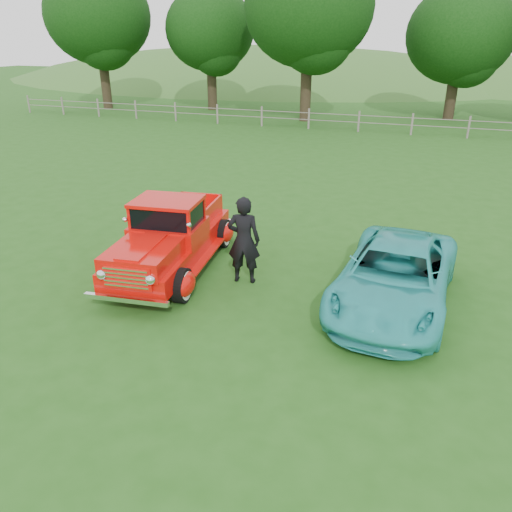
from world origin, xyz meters
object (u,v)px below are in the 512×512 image
(tree_near_west, at_px, (309,7))
(red_pickup, at_px, (171,238))
(tree_near_east, at_px, (461,35))
(tree_mid_west, at_px, (210,30))
(man, at_px, (244,240))
(teal_sedan, at_px, (395,276))
(tree_far_west, at_px, (98,16))

(tree_near_west, relative_size, red_pickup, 2.03)
(tree_near_west, height_order, tree_near_east, tree_near_west)
(tree_mid_west, xyz_separation_m, tree_near_east, (17.00, 1.00, -0.30))
(man, bearing_deg, tree_near_west, -89.50)
(teal_sedan, bearing_deg, tree_near_east, 91.99)
(teal_sedan, bearing_deg, tree_near_west, 112.93)
(tree_far_west, relative_size, man, 4.86)
(tree_mid_west, bearing_deg, red_pickup, -68.07)
(tree_near_west, relative_size, teal_sedan, 2.18)
(red_pickup, height_order, man, man)
(tree_mid_west, bearing_deg, tree_far_west, -165.96)
(tree_far_west, relative_size, tree_near_west, 0.95)
(tree_near_west, distance_m, man, 24.53)
(tree_near_east, relative_size, man, 4.08)
(tree_near_west, bearing_deg, man, -79.10)
(tree_far_west, xyz_separation_m, teal_sedan, (23.87, -24.41, -5.82))
(teal_sedan, bearing_deg, tree_far_west, 138.72)
(red_pickup, distance_m, teal_sedan, 5.26)
(tree_near_east, bearing_deg, tree_far_west, -173.16)
(tree_near_west, distance_m, teal_sedan, 25.45)
(tree_near_east, height_order, red_pickup, tree_near_east)
(teal_sedan, xyz_separation_m, man, (-3.36, -0.00, 0.36))
(man, bearing_deg, tree_mid_west, -75.06)
(tree_near_east, bearing_deg, tree_near_west, -156.04)
(red_pickup, distance_m, man, 1.92)
(tree_near_east, distance_m, red_pickup, 28.44)
(tree_mid_west, relative_size, tree_near_east, 1.02)
(tree_far_west, xyz_separation_m, tree_near_west, (16.00, -1.00, 0.31))
(tree_far_west, height_order, tree_near_west, tree_near_west)
(tree_far_west, distance_m, tree_mid_west, 8.30)
(tree_far_west, bearing_deg, tree_near_east, 6.84)
(tree_near_east, bearing_deg, teal_sedan, -92.37)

